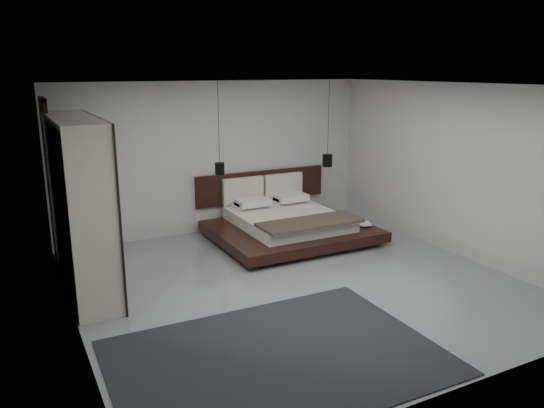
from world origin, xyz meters
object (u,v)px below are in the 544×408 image
lattice_screen (51,183)px  wardrobe (80,205)px  rug (277,357)px  bed (287,223)px  pendant_right (327,160)px  pendant_left (220,168)px

lattice_screen → wardrobe: lattice_screen is taller
lattice_screen → rug: size_ratio=0.75×
bed → lattice_screen: bearing=172.0°
bed → wardrobe: bearing=-169.4°
pendant_right → wardrobe: 4.86m
pendant_left → wardrobe: bearing=-156.1°
bed → rug: 4.19m
wardrobe → bed: bearing=10.6°
lattice_screen → wardrobe: size_ratio=1.06×
lattice_screen → bed: 4.03m
bed → pendant_left: 1.59m
bed → pendant_left: size_ratio=1.72×
wardrobe → rug: 3.50m
bed → pendant_left: bearing=159.2°
rug → pendant_right: bearing=51.2°
lattice_screen → pendant_right: pendant_right is taller
bed → rug: bearing=-120.4°
bed → wardrobe: wardrobe is taller
wardrobe → pendant_left: bearing=23.9°
bed → pendant_left: (-1.12, 0.43, 1.04)m
pendant_right → pendant_left: bearing=180.0°
lattice_screen → pendant_left: bearing=-2.4°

